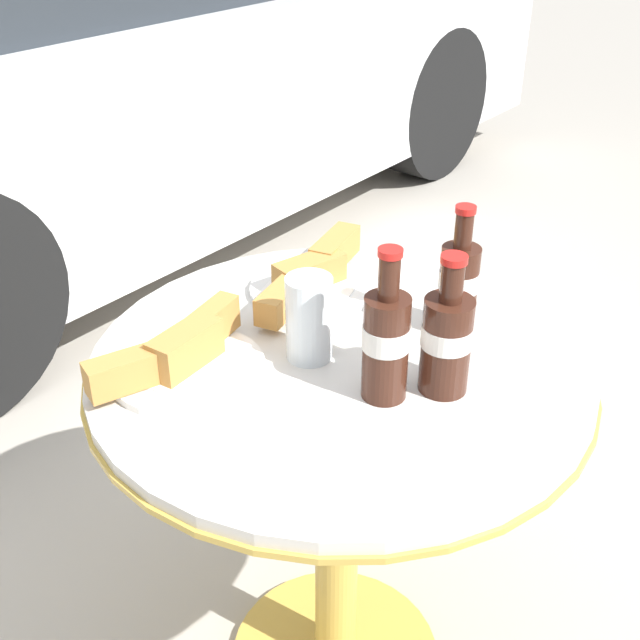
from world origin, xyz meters
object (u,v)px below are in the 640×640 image
Objects in this scene: drinking_glass at (309,322)px; bistro_table at (338,439)px; cola_bottle_right at (458,284)px; cola_bottle_center at (386,341)px; lunch_plate_near at (312,278)px; lunch_plate_far at (181,358)px; parked_car at (107,64)px; cola_bottle_left at (447,339)px.

bistro_table is at bearing -51.04° from drinking_glass.
cola_bottle_center is (-0.22, -0.01, 0.01)m from cola_bottle_right.
lunch_plate_near is 0.32m from lunch_plate_far.
cola_bottle_right reaches higher than drinking_glass.
parked_car is at bearing 64.99° from cola_bottle_right.
bistro_table is 0.31m from lunch_plate_far.
parked_car reaches higher than cola_bottle_center.
cola_bottle_left is 0.99× the size of cola_bottle_right.
drinking_glass is (0.01, 0.15, -0.03)m from cola_bottle_center.
lunch_plate_near reaches higher than bistro_table.
bistro_table is 0.28m from lunch_plate_near.
drinking_glass is 0.41× the size of lunch_plate_near.
cola_bottle_left is at bearing -155.62° from cola_bottle_right.
cola_bottle_right reaches higher than lunch_plate_near.
cola_bottle_left is 0.09m from cola_bottle_center.
cola_bottle_center reaches higher than cola_bottle_right.
bistro_table is 2.37× the size of lunch_plate_near.
cola_bottle_right is at bearing -33.20° from drinking_glass.
cola_bottle_right is 0.44m from lunch_plate_far.
lunch_plate_far is (-0.14, 0.27, -0.07)m from cola_bottle_center.
drinking_glass is (-0.03, 0.04, 0.23)m from bistro_table.
cola_bottle_center is 0.15m from drinking_glass.
drinking_glass is (-0.21, 0.13, -0.02)m from cola_bottle_right.
cola_bottle_left is 0.05× the size of parked_car.
cola_bottle_left is at bearing -117.49° from parked_car.
lunch_plate_near is 1.17× the size of lunch_plate_far.
parked_car is (1.22, 2.16, -0.16)m from cola_bottle_center.
cola_bottle_right reaches higher than bistro_table.
cola_bottle_center is (-0.07, 0.06, 0.01)m from cola_bottle_left.
cola_bottle_left is 2.50m from parked_car.
parked_car is (1.18, 2.05, 0.09)m from bistro_table.
cola_bottle_left is 1.58× the size of drinking_glass.
bistro_table is at bearing 98.78° from cola_bottle_left.
cola_bottle_left reaches higher than bistro_table.
lunch_plate_near is at bearing 57.44° from cola_bottle_center.
lunch_plate_near is (0.17, 0.27, -0.06)m from cola_bottle_center.
lunch_plate_near is at bearing -118.99° from parked_car.
lunch_plate_far is (-0.21, 0.32, -0.06)m from cola_bottle_left.
lunch_plate_near is (0.13, 0.16, 0.19)m from bistro_table.
cola_bottle_center is at bearing -177.08° from cola_bottle_right.
drinking_glass is (-0.05, 0.20, -0.02)m from cola_bottle_left.
bistro_table is 0.32m from cola_bottle_right.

